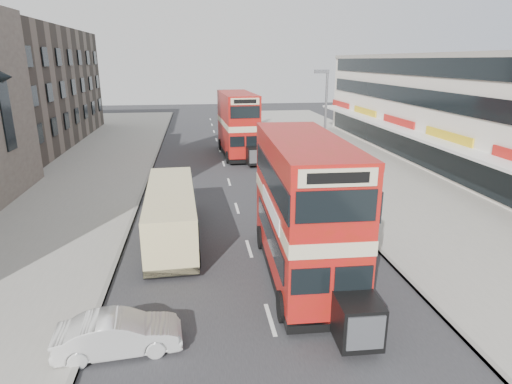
{
  "coord_description": "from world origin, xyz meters",
  "views": [
    {
      "loc": [
        -2.34,
        -10.95,
        8.74
      ],
      "look_at": [
        0.07,
        6.06,
        3.46
      ],
      "focal_mm": 30.21,
      "sensor_mm": 36.0,
      "label": 1
    }
  ],
  "objects_px": {
    "coach": "(171,212)",
    "car_right_a": "(314,195)",
    "cyclist": "(290,176)",
    "pedestrian_far": "(300,139)",
    "bus_second": "(238,124)",
    "car_right_b": "(291,170)",
    "pedestrian_near": "(368,188)",
    "car_left_front": "(119,334)",
    "street_lamp": "(324,120)",
    "bus_main": "(304,208)"
  },
  "relations": [
    {
      "from": "car_left_front",
      "to": "street_lamp",
      "type": "bearing_deg",
      "value": -38.75
    },
    {
      "from": "bus_main",
      "to": "car_right_a",
      "type": "bearing_deg",
      "value": -106.73
    },
    {
      "from": "coach",
      "to": "car_right_a",
      "type": "height_order",
      "value": "coach"
    },
    {
      "from": "cyclist",
      "to": "car_right_a",
      "type": "bearing_deg",
      "value": -74.68
    },
    {
      "from": "street_lamp",
      "to": "bus_main",
      "type": "xyz_separation_m",
      "value": [
        -4.64,
        -12.9,
        -1.81
      ]
    },
    {
      "from": "car_right_a",
      "to": "bus_second",
      "type": "bearing_deg",
      "value": -168.37
    },
    {
      "from": "pedestrian_near",
      "to": "pedestrian_far",
      "type": "bearing_deg",
      "value": -130.36
    },
    {
      "from": "pedestrian_far",
      "to": "cyclist",
      "type": "bearing_deg",
      "value": -116.47
    },
    {
      "from": "coach",
      "to": "car_left_front",
      "type": "bearing_deg",
      "value": -100.07
    },
    {
      "from": "car_left_front",
      "to": "pedestrian_near",
      "type": "relative_size",
      "value": 2.11
    },
    {
      "from": "cyclist",
      "to": "bus_main",
      "type": "bearing_deg",
      "value": -94.18
    },
    {
      "from": "coach",
      "to": "cyclist",
      "type": "height_order",
      "value": "coach"
    },
    {
      "from": "bus_second",
      "to": "pedestrian_far",
      "type": "bearing_deg",
      "value": -164.3
    },
    {
      "from": "bus_main",
      "to": "car_right_a",
      "type": "xyz_separation_m",
      "value": [
        2.99,
        8.93,
        -2.36
      ]
    },
    {
      "from": "bus_second",
      "to": "car_right_a",
      "type": "relative_size",
      "value": 2.41
    },
    {
      "from": "pedestrian_near",
      "to": "car_right_a",
      "type": "bearing_deg",
      "value": -46.23
    },
    {
      "from": "bus_main",
      "to": "coach",
      "type": "relative_size",
      "value": 1.12
    },
    {
      "from": "pedestrian_far",
      "to": "cyclist",
      "type": "xyz_separation_m",
      "value": [
        -3.97,
        -13.58,
        -0.23
      ]
    },
    {
      "from": "car_right_b",
      "to": "pedestrian_far",
      "type": "distance_m",
      "value": 11.46
    },
    {
      "from": "bus_second",
      "to": "coach",
      "type": "relative_size",
      "value": 1.12
    },
    {
      "from": "car_right_b",
      "to": "pedestrian_far",
      "type": "bearing_deg",
      "value": 156.17
    },
    {
      "from": "car_left_front",
      "to": "bus_second",
      "type": "bearing_deg",
      "value": -17.82
    },
    {
      "from": "pedestrian_near",
      "to": "street_lamp",
      "type": "bearing_deg",
      "value": -108.9
    },
    {
      "from": "street_lamp",
      "to": "coach",
      "type": "xyz_separation_m",
      "value": [
        -10.23,
        -8.16,
        -3.36
      ]
    },
    {
      "from": "street_lamp",
      "to": "coach",
      "type": "distance_m",
      "value": 13.51
    },
    {
      "from": "car_right_b",
      "to": "pedestrian_near",
      "type": "bearing_deg",
      "value": 18.97
    },
    {
      "from": "coach",
      "to": "pedestrian_far",
      "type": "distance_m",
      "value": 24.8
    },
    {
      "from": "bus_main",
      "to": "pedestrian_near",
      "type": "relative_size",
      "value": 5.73
    },
    {
      "from": "car_right_b",
      "to": "pedestrian_near",
      "type": "xyz_separation_m",
      "value": [
        3.36,
        -6.94,
        0.46
      ]
    },
    {
      "from": "car_right_a",
      "to": "car_right_b",
      "type": "bearing_deg",
      "value": 179.81
    },
    {
      "from": "cyclist",
      "to": "bus_second",
      "type": "bearing_deg",
      "value": 109.05
    },
    {
      "from": "car_right_a",
      "to": "coach",
      "type": "bearing_deg",
      "value": -64.28
    },
    {
      "from": "pedestrian_far",
      "to": "cyclist",
      "type": "relative_size",
      "value": 0.77
    },
    {
      "from": "bus_main",
      "to": "car_left_front",
      "type": "bearing_deg",
      "value": 32.99
    },
    {
      "from": "car_left_front",
      "to": "car_right_a",
      "type": "xyz_separation_m",
      "value": [
        9.82,
        13.06,
        -0.01
      ]
    },
    {
      "from": "car_right_a",
      "to": "pedestrian_near",
      "type": "bearing_deg",
      "value": 83.86
    },
    {
      "from": "coach",
      "to": "pedestrian_far",
      "type": "bearing_deg",
      "value": 59.09
    },
    {
      "from": "bus_second",
      "to": "car_right_b",
      "type": "distance_m",
      "value": 9.64
    },
    {
      "from": "car_right_a",
      "to": "pedestrian_far",
      "type": "relative_size",
      "value": 2.42
    },
    {
      "from": "coach",
      "to": "car_right_a",
      "type": "relative_size",
      "value": 2.15
    },
    {
      "from": "coach",
      "to": "car_right_b",
      "type": "relative_size",
      "value": 2.17
    },
    {
      "from": "bus_second",
      "to": "car_left_front",
      "type": "relative_size",
      "value": 2.71
    },
    {
      "from": "car_right_a",
      "to": "cyclist",
      "type": "height_order",
      "value": "cyclist"
    },
    {
      "from": "coach",
      "to": "pedestrian_near",
      "type": "relative_size",
      "value": 5.11
    },
    {
      "from": "bus_second",
      "to": "car_left_front",
      "type": "height_order",
      "value": "bus_second"
    },
    {
      "from": "pedestrian_far",
      "to": "pedestrian_near",
      "type": "bearing_deg",
      "value": -100.13
    },
    {
      "from": "street_lamp",
      "to": "pedestrian_near",
      "type": "height_order",
      "value": "street_lamp"
    },
    {
      "from": "pedestrian_near",
      "to": "cyclist",
      "type": "height_order",
      "value": "cyclist"
    },
    {
      "from": "bus_main",
      "to": "car_right_a",
      "type": "height_order",
      "value": "bus_main"
    },
    {
      "from": "car_left_front",
      "to": "cyclist",
      "type": "distance_m",
      "value": 19.35
    }
  ]
}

